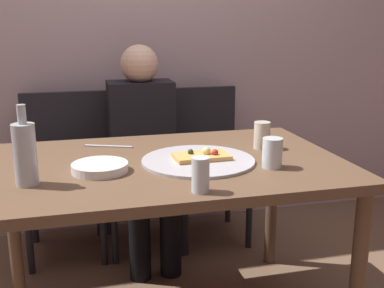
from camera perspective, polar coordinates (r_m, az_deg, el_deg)
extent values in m
cube|color=#B29EA3|center=(3.01, -7.80, 14.46)|extent=(6.00, 0.10, 2.60)
cube|color=brown|center=(1.95, -3.16, -2.61)|extent=(1.43, 0.93, 0.04)
cylinder|color=brown|center=(1.99, 19.13, -14.76)|extent=(0.06, 0.06, 0.70)
cylinder|color=brown|center=(2.44, -20.49, -9.22)|extent=(0.06, 0.06, 0.70)
cylinder|color=brown|center=(2.63, 9.46, -6.77)|extent=(0.06, 0.06, 0.70)
cylinder|color=#ADADB2|center=(1.92, 0.74, -1.99)|extent=(0.45, 0.45, 0.01)
cube|color=tan|center=(1.93, 1.14, -1.48)|extent=(0.22, 0.14, 0.02)
sphere|color=#EAD184|center=(1.93, 1.71, -0.87)|extent=(0.04, 0.04, 0.04)
sphere|color=#2D381E|center=(1.93, -0.17, -0.95)|extent=(0.02, 0.02, 0.02)
sphere|color=#B22D23|center=(1.92, 2.74, -1.02)|extent=(0.03, 0.03, 0.03)
cylinder|color=#B2BCC1|center=(1.73, -19.24, -1.22)|extent=(0.08, 0.08, 0.22)
cylinder|color=#B2BCC1|center=(1.70, -19.63, 3.35)|extent=(0.03, 0.03, 0.07)
cylinder|color=silver|center=(1.87, 9.54, -1.05)|extent=(0.08, 0.08, 0.12)
cylinder|color=silver|center=(1.58, 1.01, -3.69)|extent=(0.06, 0.06, 0.12)
cylinder|color=beige|center=(2.14, 8.32, 1.03)|extent=(0.07, 0.07, 0.12)
cylinder|color=white|center=(1.83, -10.90, -2.75)|extent=(0.21, 0.21, 0.03)
cube|color=#B7B7BC|center=(2.19, -9.90, -0.26)|extent=(0.21, 0.10, 0.01)
cube|color=black|center=(2.74, -15.00, -3.95)|extent=(0.44, 0.44, 0.05)
cube|color=black|center=(2.88, -15.28, 1.54)|extent=(0.44, 0.04, 0.45)
cylinder|color=black|center=(2.65, -10.52, -9.83)|extent=(0.04, 0.04, 0.42)
cylinder|color=black|center=(2.66, -18.82, -10.31)|extent=(0.04, 0.04, 0.42)
cylinder|color=black|center=(3.01, -11.05, -6.90)|extent=(0.04, 0.04, 0.42)
cylinder|color=black|center=(3.01, -18.33, -7.33)|extent=(0.04, 0.04, 0.42)
cube|color=black|center=(2.77, -5.87, -3.35)|extent=(0.44, 0.44, 0.05)
cube|color=black|center=(2.90, -6.58, 2.07)|extent=(0.44, 0.04, 0.45)
cylinder|color=black|center=(2.71, -1.11, -9.04)|extent=(0.04, 0.04, 0.42)
cylinder|color=black|center=(2.66, -9.22, -9.74)|extent=(0.04, 0.04, 0.42)
cylinder|color=black|center=(3.06, -2.75, -6.27)|extent=(0.04, 0.04, 0.42)
cylinder|color=black|center=(3.01, -9.91, -6.82)|extent=(0.04, 0.04, 0.42)
cube|color=black|center=(2.85, 2.01, -2.76)|extent=(0.44, 0.44, 0.05)
cube|color=black|center=(2.98, 0.97, 2.49)|extent=(0.44, 0.04, 0.45)
cylinder|color=black|center=(2.82, 6.81, -8.18)|extent=(0.04, 0.04, 0.42)
cylinder|color=black|center=(2.71, -0.79, -9.01)|extent=(0.04, 0.04, 0.42)
cylinder|color=black|center=(3.15, 4.33, -5.63)|extent=(0.04, 0.04, 0.42)
cylinder|color=black|center=(3.06, -2.47, -6.25)|extent=(0.04, 0.04, 0.42)
cube|color=black|center=(2.72, -6.08, 2.00)|extent=(0.36, 0.22, 0.52)
sphere|color=beige|center=(2.67, -6.28, 9.45)|extent=(0.21, 0.21, 0.21)
cylinder|color=black|center=(2.61, -3.54, -4.40)|extent=(0.12, 0.40, 0.12)
cylinder|color=black|center=(2.59, -7.02, -4.66)|extent=(0.12, 0.40, 0.12)
cylinder|color=black|center=(2.52, -2.58, -10.69)|extent=(0.11, 0.11, 0.45)
cylinder|color=black|center=(2.49, -6.25, -11.03)|extent=(0.11, 0.11, 0.45)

